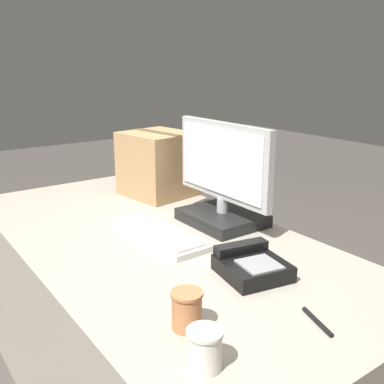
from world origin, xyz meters
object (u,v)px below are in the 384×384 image
object	(u,v)px
cardboard_box	(158,164)
monitor	(223,186)
paper_cup_right	(205,349)
keyboard	(159,234)
desk_phone	(251,266)
pen_marker	(317,321)
paper_cup_left	(187,310)

from	to	relation	value
cardboard_box	monitor	bearing A→B (deg)	-0.60
monitor	paper_cup_right	distance (m)	0.88
paper_cup_right	keyboard	bearing A→B (deg)	155.66
monitor	desk_phone	distance (m)	0.47
cardboard_box	pen_marker	distance (m)	1.21
paper_cup_left	keyboard	bearing A→B (deg)	154.79
desk_phone	paper_cup_left	bearing A→B (deg)	-59.11
keyboard	desk_phone	bearing A→B (deg)	8.47
keyboard	cardboard_box	bearing A→B (deg)	147.71
monitor	desk_phone	xyz separation A→B (m)	(0.40, -0.21, -0.12)
monitor	paper_cup_left	xyz separation A→B (m)	(0.51, -0.53, -0.11)
desk_phone	monitor	bearing A→B (deg)	162.65
keyboard	pen_marker	size ratio (longest dim) A/B	3.66
paper_cup_right	pen_marker	size ratio (longest dim) A/B	0.74
desk_phone	cardboard_box	distance (m)	0.92
paper_cup_right	pen_marker	distance (m)	0.33
paper_cup_right	monitor	bearing A→B (deg)	138.24
paper_cup_left	desk_phone	bearing A→B (deg)	110.13
desk_phone	keyboard	bearing A→B (deg)	-159.90
desk_phone	pen_marker	bearing A→B (deg)	1.19
paper_cup_right	cardboard_box	size ratio (longest dim) A/B	0.26
desk_phone	paper_cup_right	distance (m)	0.45
cardboard_box	pen_marker	world-z (taller)	cardboard_box
keyboard	desk_phone	distance (m)	0.42
paper_cup_right	cardboard_box	distance (m)	1.29
desk_phone	paper_cup_right	bearing A→B (deg)	-44.51
keyboard	desk_phone	size ratio (longest dim) A/B	2.00
paper_cup_left	cardboard_box	bearing A→B (deg)	151.80
monitor	desk_phone	bearing A→B (deg)	-28.12
keyboard	paper_cup_right	world-z (taller)	paper_cup_right
paper_cup_right	paper_cup_left	bearing A→B (deg)	159.01
keyboard	monitor	bearing A→B (deg)	85.31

